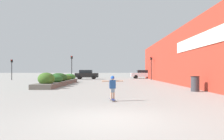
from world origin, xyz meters
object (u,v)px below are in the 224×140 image
skateboard (113,100)px  traffic_light_far_left (12,66)px  trash_bin (196,84)px  traffic_light_right (152,64)px  skateboarder (113,85)px  car_center_left (87,74)px  traffic_light_left (72,64)px  car_leftmost (143,74)px  car_center_right (200,75)px

skateboard → traffic_light_far_left: traffic_light_far_left is taller
trash_bin → traffic_light_right: 19.28m
skateboarder → car_center_left: car_center_left is taller
skateboarder → traffic_light_left: traffic_light_left is taller
traffic_light_right → car_leftmost: bearing=93.0°
trash_bin → traffic_light_far_left: traffic_light_far_left is taller
car_center_left → traffic_light_far_left: bearing=-72.1°
skateboarder → car_center_left: size_ratio=0.28×
car_center_left → car_center_right: size_ratio=0.89×
skateboard → car_center_right: bearing=50.0°
skateboard → car_leftmost: size_ratio=0.17×
car_center_left → traffic_light_left: traffic_light_left is taller
skateboard → trash_bin: size_ratio=0.69×
skateboard → car_center_left: bearing=88.0°
skateboarder → traffic_light_right: bearing=64.4°
traffic_light_left → car_center_right: bearing=11.0°
traffic_light_right → skateboarder: bearing=-104.5°
trash_bin → car_center_left: bearing=114.3°
car_leftmost → skateboarder: bearing=169.3°
traffic_light_right → traffic_light_far_left: size_ratio=1.12×
skateboard → car_center_right: 32.01m
car_center_left → traffic_light_far_left: size_ratio=1.23×
skateboard → skateboarder: (0.00, 0.00, 0.71)m
skateboard → trash_bin: trash_bin is taller
trash_bin → car_center_left: (-10.31, 22.86, 0.29)m
car_center_left → traffic_light_right: traffic_light_right is taller
traffic_light_far_left → car_leftmost: bearing=17.4°
skateboard → traffic_light_far_left: size_ratio=0.23×
car_center_right → traffic_light_left: size_ratio=1.18×
traffic_light_far_left → car_center_left: bearing=17.9°
traffic_light_right → traffic_light_far_left: traffic_light_right is taller
car_center_right → traffic_light_far_left: traffic_light_far_left is taller
skateboard → traffic_light_far_left: 28.89m
car_center_right → traffic_light_left: bearing=101.0°
traffic_light_left → traffic_light_far_left: 9.56m
car_center_left → traffic_light_right: 11.41m
car_leftmost → car_center_left: bearing=106.8°
trash_bin → car_leftmost: (0.01, 25.98, 0.30)m
traffic_light_right → trash_bin: bearing=-91.1°
car_leftmost → traffic_light_left: 14.19m
traffic_light_left → car_center_left: bearing=64.0°
car_leftmost → car_center_right: (9.58, -2.78, -0.08)m
car_center_left → traffic_light_right: size_ratio=1.10×
traffic_light_left → traffic_light_far_left: size_ratio=1.17×
car_center_right → trash_bin: bearing=157.5°
trash_bin → car_leftmost: car_leftmost is taller
car_leftmost → car_center_left: car_center_left is taller
skateboard → skateboarder: size_ratio=0.66×
skateboard → car_leftmost: 31.38m
car_leftmost → traffic_light_far_left: traffic_light_far_left is taller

